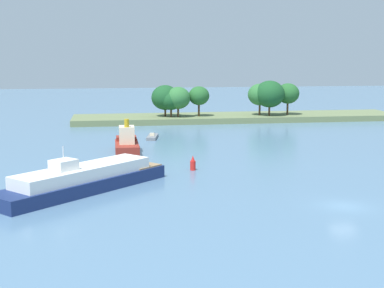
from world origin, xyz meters
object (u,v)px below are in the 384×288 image
object	(u,v)px
channel_buoy_red	(193,164)
tugboat	(127,143)
white_riverboat	(84,179)
small_motorboat	(152,137)

from	to	relation	value
channel_buoy_red	tugboat	bearing A→B (deg)	117.67
tugboat	white_riverboat	distance (m)	24.27
tugboat	small_motorboat	bearing A→B (deg)	68.84
small_motorboat	channel_buoy_red	world-z (taller)	channel_buoy_red
white_riverboat	channel_buoy_red	world-z (taller)	white_riverboat
tugboat	channel_buoy_red	size ratio (longest dim) A/B	4.73
tugboat	small_motorboat	size ratio (longest dim) A/B	1.45
white_riverboat	channel_buoy_red	size ratio (longest dim) A/B	9.74
tugboat	white_riverboat	size ratio (longest dim) A/B	0.49
small_motorboat	tugboat	bearing A→B (deg)	-111.16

